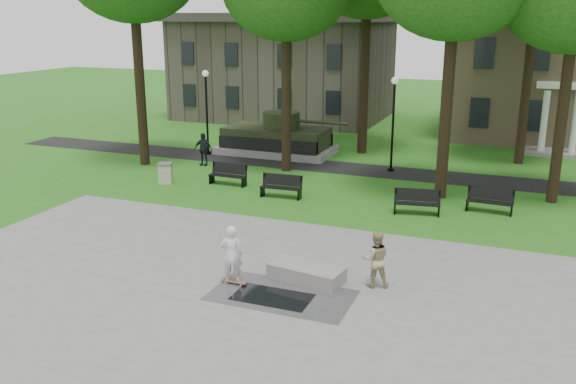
{
  "coord_description": "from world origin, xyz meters",
  "views": [
    {
      "loc": [
        6.66,
        -17.56,
        7.57
      ],
      "look_at": [
        -1.17,
        2.28,
        1.4
      ],
      "focal_mm": 38.0,
      "sensor_mm": 36.0,
      "label": 1
    }
  ],
  "objects_px": {
    "trash_bin": "(166,173)",
    "friend_watching": "(376,259)",
    "skateboarder": "(232,254)",
    "concrete_block": "(307,273)",
    "park_bench_0": "(229,174)"
  },
  "relations": [
    {
      "from": "friend_watching",
      "to": "park_bench_0",
      "type": "relative_size",
      "value": 0.94
    },
    {
      "from": "trash_bin",
      "to": "friend_watching",
      "type": "bearing_deg",
      "value": -32.67
    },
    {
      "from": "concrete_block",
      "to": "trash_bin",
      "type": "bearing_deg",
      "value": 141.28
    },
    {
      "from": "friend_watching",
      "to": "park_bench_0",
      "type": "height_order",
      "value": "friend_watching"
    },
    {
      "from": "trash_bin",
      "to": "park_bench_0",
      "type": "bearing_deg",
      "value": 15.92
    },
    {
      "from": "trash_bin",
      "to": "skateboarder",
      "type": "bearing_deg",
      "value": -48.32
    },
    {
      "from": "concrete_block",
      "to": "trash_bin",
      "type": "distance_m",
      "value": 12.71
    },
    {
      "from": "park_bench_0",
      "to": "trash_bin",
      "type": "xyz_separation_m",
      "value": [
        -2.89,
        -0.82,
        -0.04
      ]
    },
    {
      "from": "skateboarder",
      "to": "park_bench_0",
      "type": "height_order",
      "value": "skateboarder"
    },
    {
      "from": "concrete_block",
      "to": "trash_bin",
      "type": "xyz_separation_m",
      "value": [
        -9.92,
        7.95,
        0.24
      ]
    },
    {
      "from": "skateboarder",
      "to": "trash_bin",
      "type": "bearing_deg",
      "value": -74.31
    },
    {
      "from": "concrete_block",
      "to": "friend_watching",
      "type": "height_order",
      "value": "friend_watching"
    },
    {
      "from": "skateboarder",
      "to": "concrete_block",
      "type": "bearing_deg",
      "value": -179.98
    },
    {
      "from": "friend_watching",
      "to": "trash_bin",
      "type": "relative_size",
      "value": 1.76
    },
    {
      "from": "concrete_block",
      "to": "friend_watching",
      "type": "distance_m",
      "value": 2.11
    }
  ]
}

